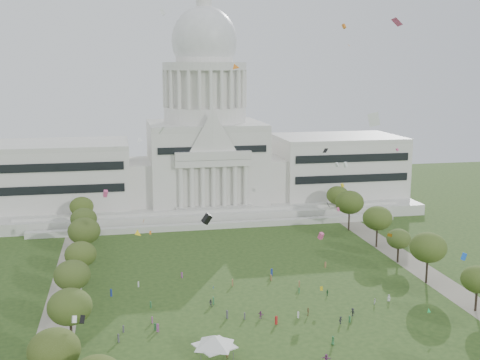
% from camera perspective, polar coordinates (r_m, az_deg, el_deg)
% --- Properties ---
extents(ground, '(400.00, 400.00, 0.00)m').
position_cam_1_polar(ground, '(135.92, 3.87, -13.50)').
color(ground, '#2B461A').
rests_on(ground, ground).
extents(capitol, '(160.00, 64.50, 91.30)m').
position_cam_1_polar(capitol, '(237.79, -3.28, 2.59)').
color(capitol, beige).
rests_on(capitol, ground).
extents(path_left, '(8.00, 160.00, 0.04)m').
position_cam_1_polar(path_left, '(160.17, -16.23, -10.08)').
color(path_left, gray).
rests_on(path_left, ground).
extents(path_right, '(8.00, 160.00, 0.04)m').
position_cam_1_polar(path_right, '(178.99, 16.39, -7.88)').
color(path_right, gray).
rests_on(path_right, ground).
extents(row_tree_l_0, '(8.85, 8.85, 12.59)m').
position_cam_1_polar(row_tree_l_0, '(109.02, -17.22, -15.16)').
color(row_tree_l_0, black).
rests_on(row_tree_l_0, ground).
extents(row_tree_l_1, '(8.86, 8.86, 12.59)m').
position_cam_1_polar(row_tree_l_1, '(125.98, -15.84, -11.49)').
color(row_tree_l_1, black).
rests_on(row_tree_l_1, ground).
extents(row_tree_r_1, '(7.58, 7.58, 10.78)m').
position_cam_1_polar(row_tree_r_1, '(149.93, 21.61, -8.76)').
color(row_tree_r_1, black).
rests_on(row_tree_r_1, ground).
extents(row_tree_l_2, '(8.42, 8.42, 11.97)m').
position_cam_1_polar(row_tree_l_2, '(145.15, -15.63, -8.67)').
color(row_tree_l_2, black).
rests_on(row_tree_l_2, ground).
extents(row_tree_r_2, '(9.55, 9.55, 13.58)m').
position_cam_1_polar(row_tree_r_2, '(163.87, 17.41, -6.12)').
color(row_tree_r_2, black).
rests_on(row_tree_r_2, ground).
extents(row_tree_l_3, '(8.12, 8.12, 11.55)m').
position_cam_1_polar(row_tree_l_3, '(160.93, -14.87, -6.83)').
color(row_tree_l_3, black).
rests_on(row_tree_l_3, ground).
extents(row_tree_r_3, '(7.01, 7.01, 9.98)m').
position_cam_1_polar(row_tree_r_3, '(179.15, 14.82, -5.42)').
color(row_tree_r_3, black).
rests_on(row_tree_r_3, ground).
extents(row_tree_l_4, '(9.29, 9.29, 13.21)m').
position_cam_1_polar(row_tree_l_4, '(178.34, -14.56, -4.70)').
color(row_tree_l_4, black).
rests_on(row_tree_l_4, ground).
extents(row_tree_r_4, '(9.19, 9.19, 13.06)m').
position_cam_1_polar(row_tree_r_4, '(192.29, 12.91, -3.55)').
color(row_tree_r_4, black).
rests_on(row_tree_r_4, ground).
extents(row_tree_l_5, '(8.33, 8.33, 11.85)m').
position_cam_1_polar(row_tree_l_5, '(196.62, -14.60, -3.58)').
color(row_tree_l_5, black).
rests_on(row_tree_l_5, ground).
extents(row_tree_r_5, '(9.82, 9.82, 13.96)m').
position_cam_1_polar(row_tree_r_5, '(209.66, 10.35, -2.10)').
color(row_tree_r_5, black).
rests_on(row_tree_r_5, ground).
extents(row_tree_l_6, '(8.19, 8.19, 11.64)m').
position_cam_1_polar(row_tree_l_6, '(214.37, -14.79, -2.46)').
color(row_tree_l_6, black).
rests_on(row_tree_l_6, ground).
extents(row_tree_r_6, '(8.42, 8.42, 11.97)m').
position_cam_1_polar(row_tree_r_6, '(227.16, 9.25, -1.45)').
color(row_tree_r_6, black).
rests_on(row_tree_r_6, ground).
extents(event_tent, '(12.21, 12.21, 5.17)m').
position_cam_1_polar(event_tent, '(119.37, -2.43, -14.95)').
color(event_tent, '#4C4C4C').
rests_on(event_tent, ground).
extents(person_0, '(0.99, 0.82, 1.74)m').
position_cam_1_polar(person_0, '(151.70, 13.93, -10.81)').
color(person_0, silver).
rests_on(person_0, ground).
extents(person_2, '(0.83, 0.85, 1.51)m').
position_cam_1_polar(person_2, '(149.17, 12.69, -11.18)').
color(person_2, silver).
rests_on(person_2, ground).
extents(person_3, '(1.06, 1.37, 1.88)m').
position_cam_1_polar(person_3, '(141.72, 10.63, -12.21)').
color(person_3, '#26262B').
rests_on(person_3, ground).
extents(person_4, '(0.92, 1.22, 1.85)m').
position_cam_1_polar(person_4, '(140.65, 6.47, -12.28)').
color(person_4, olive).
rests_on(person_4, ground).
extents(person_5, '(1.51, 1.63, 1.72)m').
position_cam_1_polar(person_5, '(138.33, 1.97, -12.65)').
color(person_5, '#994C8C').
rests_on(person_5, ground).
extents(person_6, '(0.62, 0.94, 1.88)m').
position_cam_1_polar(person_6, '(127.72, 8.80, -14.80)').
color(person_6, '#33723F').
rests_on(person_6, ground).
extents(person_7, '(0.76, 0.65, 1.75)m').
position_cam_1_polar(person_7, '(121.14, -1.24, -16.18)').
color(person_7, olive).
rests_on(person_7, ground).
extents(person_8, '(1.00, 0.94, 1.75)m').
position_cam_1_polar(person_8, '(144.86, -2.80, -11.54)').
color(person_8, '#4C4C51').
rests_on(person_8, ground).
extents(person_9, '(1.23, 1.03, 1.69)m').
position_cam_1_polar(person_9, '(137.34, 9.53, -12.98)').
color(person_9, '#26262B').
rests_on(person_9, ground).
extents(person_10, '(0.69, 0.99, 1.54)m').
position_cam_1_polar(person_10, '(152.58, 8.28, -10.51)').
color(person_10, '#33723F').
rests_on(person_10, ground).
extents(person_11, '(1.97, 1.42, 1.98)m').
position_cam_1_polar(person_11, '(120.29, 8.18, -16.44)').
color(person_11, '#994C8C').
rests_on(person_11, ground).
extents(distant_crowd, '(64.83, 36.79, 1.92)m').
position_cam_1_polar(distant_crowd, '(146.22, -2.32, -11.33)').
color(distant_crowd, '#4C4C51').
rests_on(distant_crowd, ground).
extents(kite_swarm, '(81.68, 96.44, 63.04)m').
position_cam_1_polar(kite_swarm, '(131.12, 2.53, -1.04)').
color(kite_swarm, '#E54C8C').
rests_on(kite_swarm, ground).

